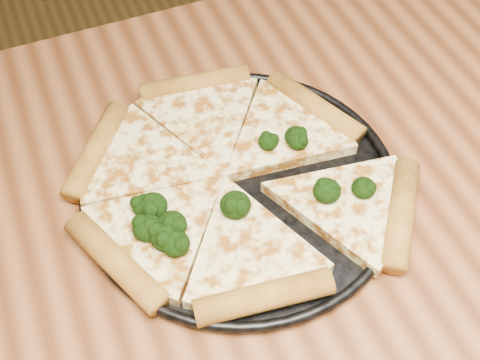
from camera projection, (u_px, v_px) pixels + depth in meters
name	position (u px, v px, depth m)	size (l,w,h in m)	color
dining_table	(343.00, 307.00, 0.68)	(1.20, 0.90, 0.75)	brown
pizza_pan	(240.00, 185.00, 0.66)	(0.34, 0.34, 0.02)	black
pizza	(231.00, 178.00, 0.66)	(0.37, 0.34, 0.03)	#FFED9C
broccoli_florets	(219.00, 203.00, 0.62)	(0.24, 0.12, 0.02)	black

